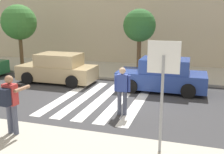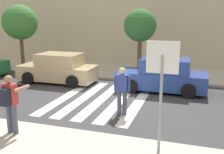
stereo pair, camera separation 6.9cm
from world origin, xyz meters
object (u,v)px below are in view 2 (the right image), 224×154
at_px(street_tree_west, 20,23).
at_px(street_tree_center, 140,26).
at_px(parked_car_tan, 58,69).
at_px(photographer_with_backpack, 9,100).
at_px(pedestrian_crossing, 122,89).
at_px(stop_sign, 162,73).
at_px(parked_car_blue, 163,76).

xyz_separation_m(street_tree_west, street_tree_center, (7.91, 0.10, -0.14)).
bearing_deg(street_tree_west, parked_car_tan, -31.85).
bearing_deg(street_tree_center, photographer_with_backpack, -101.47).
distance_m(photographer_with_backpack, street_tree_center, 9.33).
bearing_deg(street_tree_west, photographer_with_backpack, -55.56).
bearing_deg(street_tree_west, pedestrian_crossing, -35.42).
height_order(photographer_with_backpack, street_tree_west, street_tree_west).
height_order(stop_sign, photographer_with_backpack, stop_sign).
relative_size(photographer_with_backpack, street_tree_center, 0.46).
xyz_separation_m(stop_sign, parked_car_tan, (-6.18, 6.08, -1.43)).
bearing_deg(stop_sign, pedestrian_crossing, 123.65).
height_order(parked_car_blue, street_tree_center, street_tree_center).
distance_m(photographer_with_backpack, street_tree_west, 10.93).
height_order(photographer_with_backpack, parked_car_tan, photographer_with_backpack).
bearing_deg(parked_car_blue, street_tree_west, 165.17).
distance_m(stop_sign, photographer_with_backpack, 4.30).
bearing_deg(stop_sign, street_tree_west, 140.00).
bearing_deg(parked_car_blue, pedestrian_crossing, -105.25).
height_order(photographer_with_backpack, parked_car_blue, photographer_with_backpack).
xyz_separation_m(pedestrian_crossing, street_tree_west, (-8.61, 6.12, 2.09)).
distance_m(parked_car_tan, parked_car_blue, 5.50).
height_order(street_tree_west, street_tree_center, street_tree_west).
height_order(stop_sign, parked_car_tan, stop_sign).
bearing_deg(street_tree_center, parked_car_blue, -57.57).
bearing_deg(stop_sign, photographer_with_backpack, -176.41).
bearing_deg(street_tree_west, street_tree_center, 0.74).
bearing_deg(parked_car_blue, photographer_with_backpack, -118.91).
relative_size(stop_sign, parked_car_tan, 0.67).
bearing_deg(street_tree_west, parked_car_blue, -14.83).
xyz_separation_m(parked_car_blue, street_tree_west, (-9.59, 2.54, 2.34)).
bearing_deg(stop_sign, parked_car_tan, 135.50).
bearing_deg(street_tree_center, pedestrian_crossing, -83.59).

